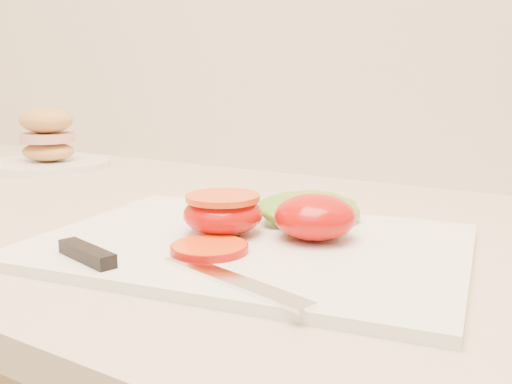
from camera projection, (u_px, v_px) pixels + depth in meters
The scene contains 7 objects.
cutting_board at pixel (250, 244), 0.55m from camera, with size 0.40×0.29×0.01m, color white.
tomato_half_dome at pixel (315, 217), 0.55m from camera, with size 0.08×0.08×0.04m, color #CC0003.
tomato_half_cut at pixel (223, 212), 0.57m from camera, with size 0.08×0.08×0.04m.
tomato_slice_0 at pixel (209, 248), 0.51m from camera, with size 0.07×0.07×0.01m, color #EF541B.
lettuce_leaf_0 at pixel (311, 210), 0.61m from camera, with size 0.12×0.09×0.03m, color #569A28.
knife at pixel (140, 263), 0.47m from camera, with size 0.25×0.07×0.01m.
sandwich_plate at pixel (48, 146), 1.05m from camera, with size 0.22×0.22×0.11m.
Camera 1 is at (0.17, 1.15, 1.09)m, focal length 40.00 mm.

